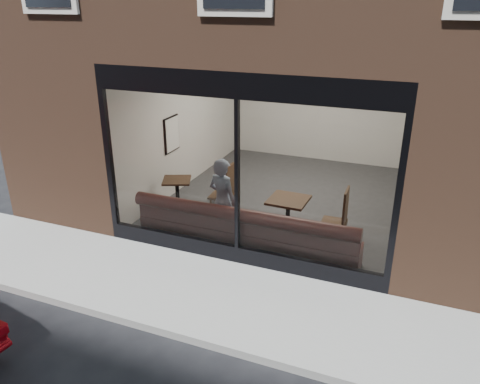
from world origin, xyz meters
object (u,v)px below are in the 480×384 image
at_px(cafe_table_right, 288,200).
at_px(cafe_chair_right, 334,223).
at_px(person, 223,201).
at_px(cafe_table_left, 177,180).
at_px(cafe_chair_left, 221,196).
at_px(banquette, 246,240).

height_order(cafe_table_right, cafe_chair_right, cafe_table_right).
height_order(person, cafe_table_right, person).
distance_m(person, cafe_table_left, 1.56).
bearing_deg(cafe_table_left, cafe_table_right, -3.03).
bearing_deg(cafe_chair_left, cafe_table_left, 41.03).
relative_size(banquette, person, 2.48).
bearing_deg(cafe_chair_left, banquette, 123.59).
xyz_separation_m(cafe_chair_left, cafe_chair_right, (2.52, -0.41, 0.00)).
xyz_separation_m(banquette, cafe_table_left, (-1.90, 0.96, 0.52)).
relative_size(person, cafe_chair_left, 3.42).
relative_size(person, cafe_table_right, 2.30).
bearing_deg(cafe_table_left, cafe_chair_right, 4.52).
bearing_deg(person, cafe_chair_left, -48.71).
relative_size(cafe_table_left, cafe_table_right, 0.79).
distance_m(banquette, cafe_table_right, 1.11).
xyz_separation_m(cafe_table_right, cafe_chair_right, (0.80, 0.38, -0.50)).
bearing_deg(cafe_table_right, cafe_chair_right, 25.42).
bearing_deg(banquette, cafe_chair_right, 42.72).
xyz_separation_m(person, cafe_chair_left, (-0.66, 1.43, -0.57)).
distance_m(cafe_table_left, cafe_chair_right, 3.26).
xyz_separation_m(banquette, person, (-0.53, 0.21, 0.58)).
xyz_separation_m(banquette, cafe_chair_right, (1.32, 1.22, 0.01)).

